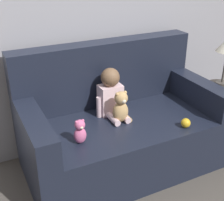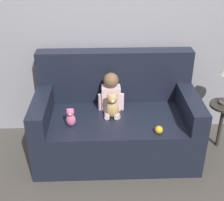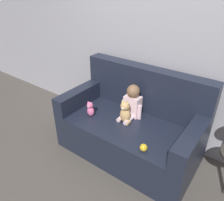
{
  "view_description": "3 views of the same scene",
  "coord_description": "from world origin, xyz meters",
  "px_view_note": "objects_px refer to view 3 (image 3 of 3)",
  "views": [
    {
      "loc": [
        -1.08,
        -1.98,
        1.73
      ],
      "look_at": [
        -0.1,
        0.0,
        0.65
      ],
      "focal_mm": 50.0,
      "sensor_mm": 36.0,
      "label": 1
    },
    {
      "loc": [
        -0.14,
        -2.72,
        2.11
      ],
      "look_at": [
        -0.05,
        -0.13,
        0.71
      ],
      "focal_mm": 50.0,
      "sensor_mm": 36.0,
      "label": 2
    },
    {
      "loc": [
        1.09,
        -1.82,
        1.95
      ],
      "look_at": [
        -0.16,
        -0.13,
        0.75
      ],
      "focal_mm": 35.0,
      "sensor_mm": 36.0,
      "label": 3
    }
  ],
  "objects_px": {
    "couch": "(132,126)",
    "plush_toy_side": "(90,109)",
    "toy_ball": "(144,148)",
    "teddy_bear_brown": "(125,112)",
    "person_baby": "(132,102)"
  },
  "relations": [
    {
      "from": "couch",
      "to": "person_baby",
      "type": "relative_size",
      "value": 4.05
    },
    {
      "from": "couch",
      "to": "person_baby",
      "type": "height_order",
      "value": "couch"
    },
    {
      "from": "couch",
      "to": "person_baby",
      "type": "bearing_deg",
      "value": 128.96
    },
    {
      "from": "person_baby",
      "to": "plush_toy_side",
      "type": "height_order",
      "value": "person_baby"
    },
    {
      "from": "couch",
      "to": "toy_ball",
      "type": "relative_size",
      "value": 21.81
    },
    {
      "from": "person_baby",
      "to": "plush_toy_side",
      "type": "bearing_deg",
      "value": -142.27
    },
    {
      "from": "plush_toy_side",
      "to": "teddy_bear_brown",
      "type": "bearing_deg",
      "value": 19.62
    },
    {
      "from": "couch",
      "to": "plush_toy_side",
      "type": "distance_m",
      "value": 0.55
    },
    {
      "from": "person_baby",
      "to": "toy_ball",
      "type": "bearing_deg",
      "value": -47.52
    },
    {
      "from": "teddy_bear_brown",
      "to": "plush_toy_side",
      "type": "bearing_deg",
      "value": -160.38
    },
    {
      "from": "couch",
      "to": "person_baby",
      "type": "xyz_separation_m",
      "value": [
        -0.05,
        0.06,
        0.3
      ]
    },
    {
      "from": "toy_ball",
      "to": "teddy_bear_brown",
      "type": "bearing_deg",
      "value": 144.15
    },
    {
      "from": "couch",
      "to": "plush_toy_side",
      "type": "relative_size",
      "value": 8.55
    },
    {
      "from": "couch",
      "to": "toy_ball",
      "type": "bearing_deg",
      "value": -47.04
    },
    {
      "from": "plush_toy_side",
      "to": "toy_ball",
      "type": "distance_m",
      "value": 0.84
    }
  ]
}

